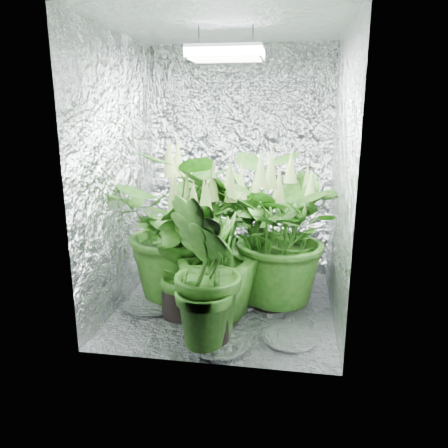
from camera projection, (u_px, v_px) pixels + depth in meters
name	position (u px, v px, depth m)	size (l,w,h in m)	color
ground	(225.00, 305.00, 3.36)	(1.60, 1.60, 0.00)	silver
walls	(226.00, 177.00, 3.11)	(1.62, 1.62, 2.00)	silver
ceiling	(226.00, 25.00, 2.85)	(1.60, 1.60, 0.01)	silver
grow_lamp	(226.00, 53.00, 2.90)	(0.50, 0.30, 0.22)	gray
plant_a	(180.00, 226.00, 3.33)	(1.26, 1.26, 1.27)	black
plant_b	(250.00, 236.00, 3.48)	(0.67, 0.67, 1.05)	black
plant_c	(291.00, 237.00, 3.48)	(0.62, 0.62, 1.06)	black
plant_d	(216.00, 247.00, 3.05)	(0.83, 0.83, 1.14)	black
plant_e	(274.00, 233.00, 3.23)	(1.17, 1.17, 1.21)	black
plant_f	(181.00, 254.00, 3.10)	(0.63, 0.63, 1.04)	black
plant_g	(209.00, 272.00, 2.67)	(0.69, 0.69, 1.06)	black
circulation_fan	(301.00, 261.00, 3.83)	(0.22, 0.34, 0.41)	black
plant_label	(217.00, 305.00, 2.69)	(0.04, 0.01, 0.07)	white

